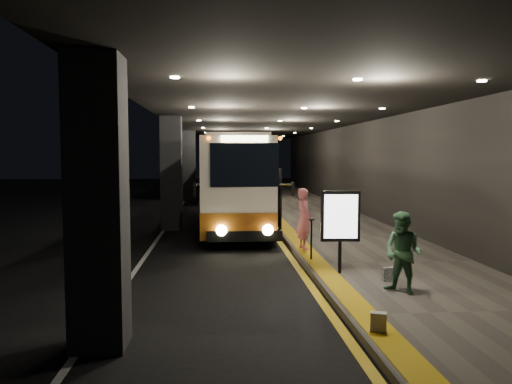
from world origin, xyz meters
name	(u,v)px	position (x,y,z in m)	size (l,w,h in m)	color
ground	(209,248)	(0.00, 0.00, 0.00)	(90.00, 90.00, 0.00)	black
lane_line_white	(167,226)	(-1.80, 5.00, 0.01)	(0.12, 50.00, 0.01)	silver
kerb_stripe_yellow	(267,224)	(2.35, 5.00, 0.01)	(0.18, 50.00, 0.01)	gold
sidewalk	(324,222)	(4.75, 5.00, 0.07)	(4.50, 50.00, 0.15)	#514C44
tactile_strip	(279,221)	(2.85, 5.00, 0.16)	(0.50, 50.00, 0.01)	gold
terminal_wall	(377,153)	(7.00, 5.00, 3.00)	(0.10, 50.00, 6.00)	black
support_columns	(172,173)	(-1.50, 4.00, 2.20)	(0.80, 24.80, 4.40)	black
canopy	(271,114)	(2.50, 5.00, 4.60)	(9.00, 50.00, 0.40)	black
coach_main	(237,185)	(1.08, 4.59, 1.68)	(2.66, 11.30, 3.50)	beige
coach_second	(230,172)	(1.15, 18.27, 1.71)	(2.85, 11.41, 3.56)	beige
passenger_boarding	(304,219)	(2.80, -1.26, 1.05)	(0.66, 0.43, 1.80)	#C25A62
passenger_waiting_green	(403,253)	(3.98, -6.00, 0.97)	(0.80, 0.49, 1.65)	#3D6F4A
bag_polka	(388,274)	(4.00, -5.06, 0.30)	(0.25, 0.11, 0.31)	black
bag_plain	(378,322)	(2.80, -8.10, 0.30)	(0.25, 0.14, 0.31)	beige
info_sign	(340,218)	(3.14, -4.23, 1.46)	(0.92, 0.17, 1.94)	black
stanchion_post	(311,240)	(2.75, -2.70, 0.69)	(0.05, 0.05, 1.07)	black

